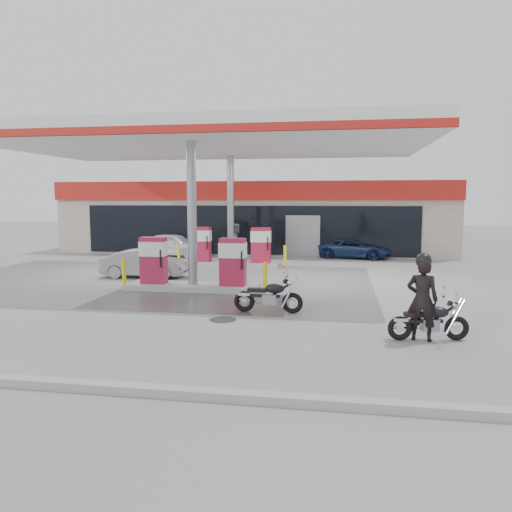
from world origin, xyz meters
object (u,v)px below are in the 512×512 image
Objects in this scene: biker_main at (422,300)px; hatchback_silver at (144,263)px; pump_island_far at (231,251)px; main_motorcycle at (430,322)px; pump_island_near at (193,269)px; parked_car_right at (355,248)px; parked_car_left at (175,241)px; attendant at (237,241)px; parked_motorcycle at (269,297)px; sedan_white at (174,245)px.

biker_main reaches higher than hatchback_silver.
main_motorcycle is (6.92, -11.05, -0.30)m from pump_island_far.
pump_island_near is 1.40× the size of parked_car_right.
main_motorcycle is 19.95m from parked_car_left.
attendant is at bearing -23.22° from hatchback_silver.
main_motorcycle is 12.00m from hatchback_silver.
pump_island_near is at bearing -90.00° from pump_island_far.
parked_car_left is at bearing 130.26° from pump_island_far.
parked_car_left is at bearing 115.11° from main_motorcycle.
parked_motorcycle is 0.52× the size of sedan_white.
attendant reaches higher than pump_island_near.
hatchback_silver is at bearing -124.81° from pump_island_far.
biker_main is 0.50× the size of sedan_white.
parked_motorcycle is 1.05× the size of attendant.
hatchback_silver is (-9.56, 7.25, 0.14)m from main_motorcycle.
biker_main is at bearing -134.08° from sedan_white.
attendant is (-0.26, 8.60, 0.19)m from pump_island_near.
biker_main reaches higher than sedan_white.
parked_car_right is (8.34, 7.80, -0.04)m from hatchback_silver.
parked_car_left is (-0.66, 2.11, 0.00)m from sedan_white.
attendant is 6.84m from hatchback_silver.
parked_motorcycle is at bearing -71.18° from pump_island_far.
parked_car_left is at bearing 118.05° from parked_motorcycle.
pump_island_far is 1.40× the size of sedan_white.
pump_island_near is at bearing -24.51° from biker_main.
attendant reaches higher than parked_motorcycle.
parked_car_right is (5.96, 1.40, -0.40)m from attendant.
hatchback_silver is 0.77× the size of parked_car_left.
attendant reaches higher than main_motorcycle.
attendant is (-7.18, 13.65, 0.50)m from main_motorcycle.
parked_car_right is (9.54, 0.80, -0.12)m from sedan_white.
main_motorcycle is 17.85m from sedan_white.
sedan_white is at bearing 104.32° from parked_car_right.
parked_car_left is at bearing 26.87° from sedan_white.
parked_car_right is (5.70, 10.00, -0.20)m from pump_island_near.
hatchback_silver is at bearing 142.60° from parked_car_right.
pump_island_near is 8.44m from biker_main.
attendant reaches higher than sedan_white.
parked_motorcycle is 14.02m from sedan_white.
parked_car_right reaches higher than parked_motorcycle.
sedan_white is (-6.90, 12.20, 0.19)m from parked_motorcycle.
pump_island_far is (0.00, 6.00, 0.00)m from pump_island_near.
parked_car_right is (10.20, -1.31, -0.12)m from parked_car_left.
biker_main is at bearing -178.96° from main_motorcycle.
hatchback_silver is (-2.64, 2.20, -0.16)m from pump_island_near.
main_motorcycle is 15.43m from attendant.
parked_motorcycle is at bearing 178.06° from parked_car_right.
hatchback_silver reaches higher than parked_car_right.
biker_main is at bearing -130.62° from hatchback_silver.
hatchback_silver is 11.42m from parked_car_right.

